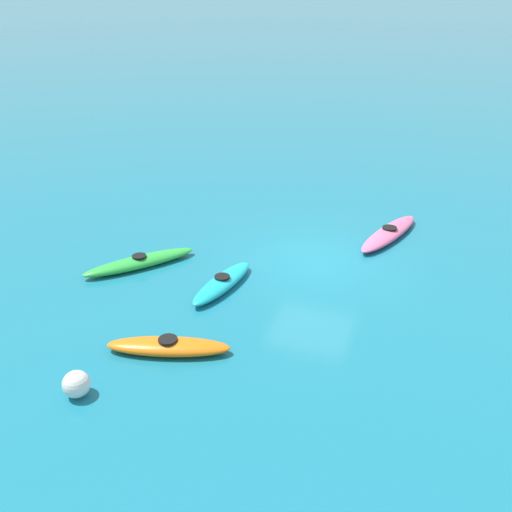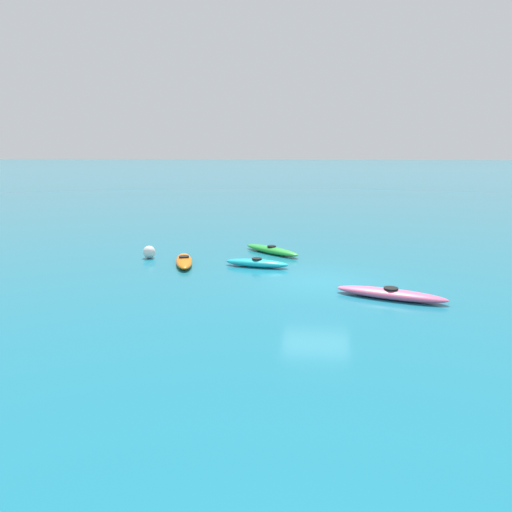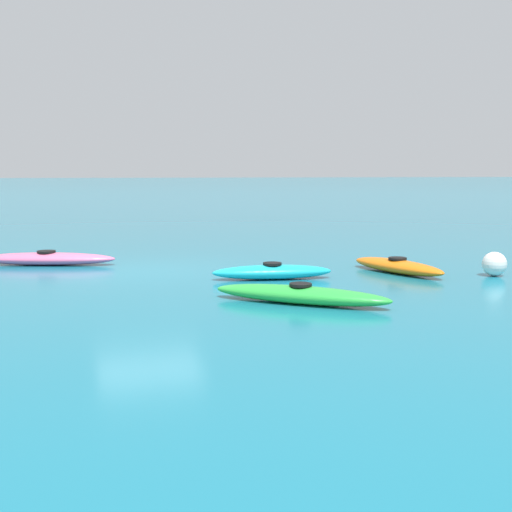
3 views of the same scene
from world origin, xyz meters
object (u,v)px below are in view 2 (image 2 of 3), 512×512
object	(u,v)px
kayak_green	(272,250)
kayak_cyan	(257,263)
buoy_white	(149,252)
kayak_orange	(184,261)
kayak_pink	(391,294)

from	to	relation	value
kayak_green	kayak_cyan	xyz separation A→B (m)	(-2.72, 0.36, 0.00)
buoy_white	kayak_cyan	bearing A→B (deg)	-101.93
kayak_orange	kayak_pink	size ratio (longest dim) A/B	0.79
kayak_green	kayak_pink	distance (m)	7.89
kayak_cyan	kayak_green	bearing A→B (deg)	-7.57
kayak_cyan	buoy_white	distance (m)	5.10
kayak_cyan	kayak_orange	bearing A→B (deg)	89.79
kayak_orange	kayak_cyan	xyz separation A→B (m)	(-0.01, -3.09, -0.00)
kayak_pink	buoy_white	distance (m)	10.94
kayak_green	buoy_white	bearing A→B (deg)	107.33
kayak_green	buoy_white	size ratio (longest dim) A/B	5.33
buoy_white	kayak_green	bearing A→B (deg)	-72.67
kayak_orange	buoy_white	xyz separation A→B (m)	(1.04, 1.89, 0.12)
kayak_pink	kayak_orange	bearing A→B (deg)	64.40
kayak_pink	buoy_white	xyz separation A→B (m)	(4.84, 9.81, 0.12)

